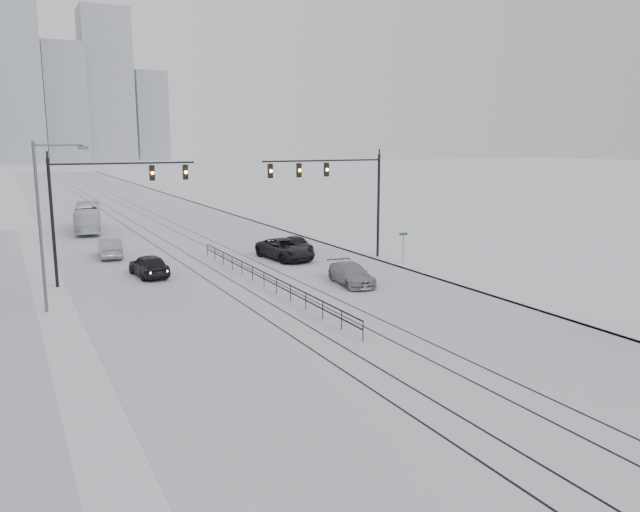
{
  "coord_description": "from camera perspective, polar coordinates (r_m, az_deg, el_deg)",
  "views": [
    {
      "loc": [
        -14.12,
        -5.37,
        9.03
      ],
      "look_at": [
        0.15,
        22.59,
        3.2
      ],
      "focal_mm": 35.0,
      "sensor_mm": 36.0,
      "label": 1
    }
  ],
  "objects": [
    {
      "name": "tram_rails",
      "position": [
        48.36,
        -9.57,
        -0.36
      ],
      "size": [
        5.3,
        180.0,
        0.01
      ],
      "color": "black",
      "rests_on": "ground"
    },
    {
      "name": "street_sign",
      "position": [
        46.08,
        7.62,
        1.15
      ],
      "size": [
        0.7,
        0.06,
        2.4
      ],
      "color": "#595B60",
      "rests_on": "ground"
    },
    {
      "name": "sidewalk_east",
      "position": [
        71.52,
        -4.1,
        3.3
      ],
      "size": [
        5.0,
        260.0,
        0.16
      ],
      "primitive_type": "cube",
      "color": "silver",
      "rests_on": "ground"
    },
    {
      "name": "sedan_sb_outer",
      "position": [
        51.32,
        -18.67,
        0.68
      ],
      "size": [
        1.9,
        4.68,
        1.51
      ],
      "primitive_type": "imported",
      "rotation": [
        0.0,
        0.0,
        3.08
      ],
      "color": "#939599",
      "rests_on": "ground"
    },
    {
      "name": "skyline",
      "position": [
        280.48,
        -23.79,
        14.07
      ],
      "size": [
        96.0,
        48.0,
        72.0
      ],
      "color": "#9499A2",
      "rests_on": "ground"
    },
    {
      "name": "sedan_nb_right",
      "position": [
        39.59,
        2.88,
        -1.69
      ],
      "size": [
        2.4,
        4.78,
        1.33
      ],
      "primitive_type": "imported",
      "rotation": [
        0.0,
        0.0,
        -0.12
      ],
      "color": "gray",
      "rests_on": "ground"
    },
    {
      "name": "sedan_nb_far",
      "position": [
        51.61,
        -2.09,
        1.15
      ],
      "size": [
        1.58,
        3.74,
        1.26
      ],
      "primitive_type": "imported",
      "rotation": [
        0.0,
        0.0,
        0.02
      ],
      "color": "black",
      "rests_on": "ground"
    },
    {
      "name": "traffic_mast_nw",
      "position": [
        41.88,
        -19.34,
        5.2
      ],
      "size": [
        9.1,
        0.37,
        8.0
      ],
      "color": "black",
      "rests_on": "ground"
    },
    {
      "name": "street_light_west",
      "position": [
        35.62,
        -23.83,
        3.47
      ],
      "size": [
        2.73,
        0.25,
        9.0
      ],
      "color": "#595B60",
      "rests_on": "ground"
    },
    {
      "name": "sedan_nb_front",
      "position": [
        47.97,
        -3.19,
        0.61
      ],
      "size": [
        3.27,
        5.94,
        1.58
      ],
      "primitive_type": "imported",
      "rotation": [
        0.0,
        0.0,
        0.12
      ],
      "color": "black",
      "rests_on": "ground"
    },
    {
      "name": "median_fence",
      "position": [
        39.02,
        -5.15,
        -2.11
      ],
      "size": [
        0.06,
        24.0,
        1.0
      ],
      "color": "black",
      "rests_on": "ground"
    },
    {
      "name": "curb",
      "position": [
        70.62,
        -5.93,
        3.16
      ],
      "size": [
        0.1,
        260.0,
        0.12
      ],
      "primitive_type": "cube",
      "color": "gray",
      "rests_on": "ground"
    },
    {
      "name": "box_truck",
      "position": [
        66.74,
        -20.46,
        3.28
      ],
      "size": [
        3.66,
        10.2,
        2.78
      ],
      "primitive_type": "imported",
      "rotation": [
        0.0,
        0.0,
        3.01
      ],
      "color": "silver",
      "rests_on": "ground"
    },
    {
      "name": "road",
      "position": [
        67.48,
        -14.72,
        2.49
      ],
      "size": [
        22.0,
        260.0,
        0.02
      ],
      "primitive_type": "cube",
      "color": "silver",
      "rests_on": "ground"
    },
    {
      "name": "traffic_mast_ne",
      "position": [
        46.21,
        1.87,
        6.46
      ],
      "size": [
        9.6,
        0.37,
        8.0
      ],
      "color": "black",
      "rests_on": "ground"
    },
    {
      "name": "sedan_sb_inner",
      "position": [
        43.38,
        -15.38,
        -0.85
      ],
      "size": [
        2.19,
        4.62,
        1.53
      ],
      "primitive_type": "imported",
      "rotation": [
        0.0,
        0.0,
        3.23
      ],
      "color": "black",
      "rests_on": "ground"
    }
  ]
}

